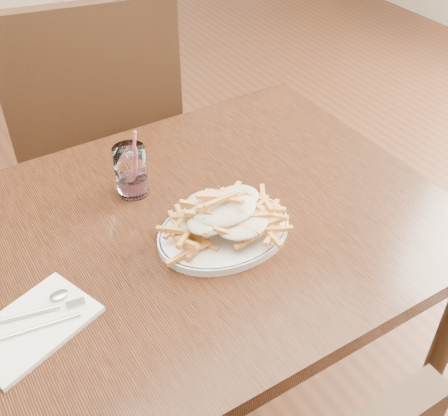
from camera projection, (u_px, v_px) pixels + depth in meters
table at (164, 262)px, 1.18m from camera, size 1.20×0.80×0.75m
chair_far at (97, 136)px, 1.72m from camera, size 0.56×0.56×1.03m
fries_plate at (224, 231)px, 1.12m from camera, size 0.30×0.27×0.02m
loaded_fries at (224, 213)px, 1.09m from camera, size 0.28×0.24×0.07m
napkin at (32, 327)px, 0.94m from camera, size 0.24×0.20×0.01m
cutlery at (30, 322)px, 0.94m from camera, size 0.18×0.08×0.01m
water_glass at (132, 174)px, 1.21m from camera, size 0.07×0.07×0.15m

